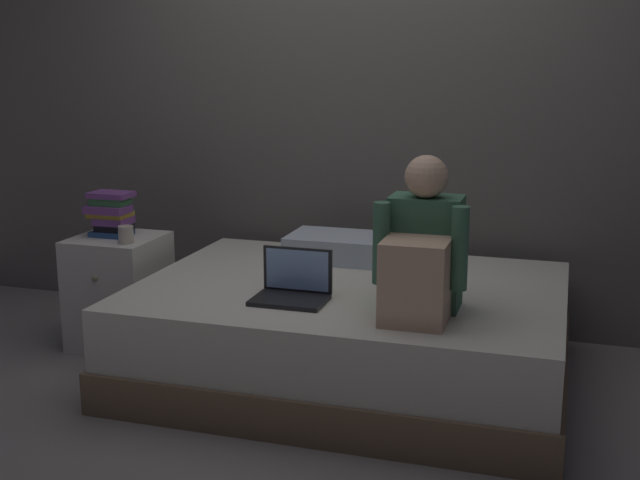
{
  "coord_description": "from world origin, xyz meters",
  "views": [
    {
      "loc": [
        1.15,
        -3.24,
        1.51
      ],
      "look_at": [
        0.11,
        0.1,
        0.72
      ],
      "focal_mm": 45.35,
      "sensor_mm": 36.0,
      "label": 1
    }
  ],
  "objects_px": {
    "person_sitting": "(422,255)",
    "nightstand": "(120,291)",
    "book_stack": "(111,214)",
    "bed": "(350,332)",
    "pillow": "(342,247)",
    "laptop": "(293,288)",
    "mug": "(126,235)"
  },
  "relations": [
    {
      "from": "bed",
      "to": "mug",
      "type": "distance_m",
      "value": 1.24
    },
    {
      "from": "person_sitting",
      "to": "nightstand",
      "type": "bearing_deg",
      "value": 165.67
    },
    {
      "from": "nightstand",
      "to": "person_sitting",
      "type": "bearing_deg",
      "value": -14.33
    },
    {
      "from": "person_sitting",
      "to": "mug",
      "type": "distance_m",
      "value": 1.6
    },
    {
      "from": "nightstand",
      "to": "mug",
      "type": "relative_size",
      "value": 6.6
    },
    {
      "from": "pillow",
      "to": "nightstand",
      "type": "bearing_deg",
      "value": -162.46
    },
    {
      "from": "laptop",
      "to": "mug",
      "type": "bearing_deg",
      "value": 163.73
    },
    {
      "from": "pillow",
      "to": "mug",
      "type": "relative_size",
      "value": 6.22
    },
    {
      "from": "laptop",
      "to": "book_stack",
      "type": "relative_size",
      "value": 1.37
    },
    {
      "from": "person_sitting",
      "to": "bed",
      "type": "bearing_deg",
      "value": 139.05
    },
    {
      "from": "nightstand",
      "to": "person_sitting",
      "type": "distance_m",
      "value": 1.8
    },
    {
      "from": "nightstand",
      "to": "book_stack",
      "type": "relative_size",
      "value": 2.54
    },
    {
      "from": "book_stack",
      "to": "mug",
      "type": "distance_m",
      "value": 0.23
    },
    {
      "from": "nightstand",
      "to": "mug",
      "type": "distance_m",
      "value": 0.38
    },
    {
      "from": "laptop",
      "to": "pillow",
      "type": "xyz_separation_m",
      "value": [
        0.01,
        0.77,
        0.01
      ]
    },
    {
      "from": "bed",
      "to": "nightstand",
      "type": "relative_size",
      "value": 3.37
    },
    {
      "from": "nightstand",
      "to": "book_stack",
      "type": "bearing_deg",
      "value": 153.78
    },
    {
      "from": "person_sitting",
      "to": "book_stack",
      "type": "height_order",
      "value": "person_sitting"
    },
    {
      "from": "person_sitting",
      "to": "laptop",
      "type": "distance_m",
      "value": 0.6
    },
    {
      "from": "book_stack",
      "to": "nightstand",
      "type": "bearing_deg",
      "value": -26.22
    },
    {
      "from": "bed",
      "to": "book_stack",
      "type": "distance_m",
      "value": 1.42
    },
    {
      "from": "pillow",
      "to": "laptop",
      "type": "bearing_deg",
      "value": -90.85
    },
    {
      "from": "laptop",
      "to": "nightstand",
      "type": "bearing_deg",
      "value": 159.95
    },
    {
      "from": "nightstand",
      "to": "mug",
      "type": "bearing_deg",
      "value": -42.69
    },
    {
      "from": "laptop",
      "to": "pillow",
      "type": "bearing_deg",
      "value": 89.15
    },
    {
      "from": "bed",
      "to": "book_stack",
      "type": "xyz_separation_m",
      "value": [
        -1.34,
        0.11,
        0.48
      ]
    },
    {
      "from": "laptop",
      "to": "pillow",
      "type": "height_order",
      "value": "laptop"
    },
    {
      "from": "person_sitting",
      "to": "mug",
      "type": "bearing_deg",
      "value": 168.69
    },
    {
      "from": "nightstand",
      "to": "book_stack",
      "type": "distance_m",
      "value": 0.42
    },
    {
      "from": "mug",
      "to": "laptop",
      "type": "bearing_deg",
      "value": -16.27
    },
    {
      "from": "book_stack",
      "to": "mug",
      "type": "bearing_deg",
      "value": -39.71
    },
    {
      "from": "pillow",
      "to": "book_stack",
      "type": "relative_size",
      "value": 2.4
    }
  ]
}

